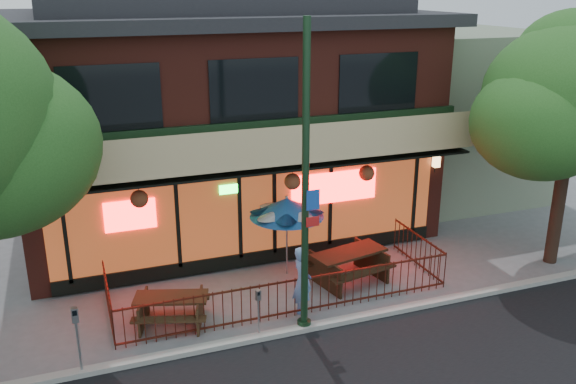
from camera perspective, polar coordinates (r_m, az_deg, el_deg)
name	(u,v)px	position (r m, az deg, el deg)	size (l,w,h in m)	color
ground	(298,320)	(14.84, 0.93, -11.85)	(80.00, 80.00, 0.00)	gray
curb	(306,328)	(14.41, 1.66, -12.59)	(80.00, 0.25, 0.12)	#999993
restaurant_building	(219,98)	(19.86, -6.51, 8.72)	(12.96, 9.49, 8.05)	maroon
neighbor_building	(445,110)	(24.31, 14.45, 7.40)	(6.00, 7.00, 6.00)	gray
patio_fence	(291,287)	(14.94, 0.24, -8.85)	(8.44, 2.62, 1.00)	#45170E
street_light	(305,201)	(13.16, 1.64, -0.82)	(0.43, 0.32, 7.00)	#16321C
street_tree_right	(575,89)	(17.98, 25.23, 8.70)	(4.80, 4.80, 7.02)	black
picnic_table_left	(171,306)	(14.70, -10.85, -10.41)	(2.00, 1.75, 0.72)	#3F2917
picnic_table_right	(349,262)	(16.44, 5.70, -6.49)	(2.29, 1.93, 0.86)	black
patio_umbrella	(287,207)	(16.23, -0.12, -1.45)	(1.99, 2.00, 2.28)	gray
pedestrian	(302,282)	(14.53, 1.35, -8.46)	(0.67, 0.44, 1.83)	#6489C8
parking_meter_near	(258,306)	(13.80, -2.79, -10.57)	(0.13, 0.12, 1.19)	gray
parking_meter_far	(77,330)	(13.15, -19.16, -12.09)	(0.14, 0.12, 1.54)	#999DA1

